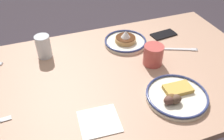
{
  "coord_description": "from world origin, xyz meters",
  "views": [
    {
      "loc": [
        0.31,
        0.8,
        1.46
      ],
      "look_at": [
        0.02,
        -0.0,
        0.77
      ],
      "focal_mm": 38.85,
      "sensor_mm": 36.0,
      "label": 1
    }
  ],
  "objects_px": {
    "plate_center_pancakes": "(176,96)",
    "cell_phone": "(164,35)",
    "plate_near_main": "(125,41)",
    "drinking_glass": "(44,48)",
    "coffee_mug": "(153,54)",
    "paper_napkin": "(99,121)",
    "fork_near": "(180,49)"
  },
  "relations": [
    {
      "from": "fork_near",
      "to": "plate_center_pancakes",
      "type": "bearing_deg",
      "value": 55.08
    },
    {
      "from": "coffee_mug",
      "to": "paper_napkin",
      "type": "xyz_separation_m",
      "value": [
        0.35,
        0.26,
        -0.05
      ]
    },
    {
      "from": "plate_near_main",
      "to": "cell_phone",
      "type": "bearing_deg",
      "value": -178.44
    },
    {
      "from": "drinking_glass",
      "to": "fork_near",
      "type": "distance_m",
      "value": 0.7
    },
    {
      "from": "paper_napkin",
      "to": "fork_near",
      "type": "xyz_separation_m",
      "value": [
        -0.55,
        -0.31,
        0.0
      ]
    },
    {
      "from": "plate_near_main",
      "to": "drinking_glass",
      "type": "bearing_deg",
      "value": -3.93
    },
    {
      "from": "cell_phone",
      "to": "coffee_mug",
      "type": "bearing_deg",
      "value": 42.6
    },
    {
      "from": "coffee_mug",
      "to": "drinking_glass",
      "type": "relative_size",
      "value": 1.05
    },
    {
      "from": "coffee_mug",
      "to": "cell_phone",
      "type": "bearing_deg",
      "value": -130.76
    },
    {
      "from": "coffee_mug",
      "to": "plate_near_main",
      "type": "bearing_deg",
      "value": -74.4
    },
    {
      "from": "cell_phone",
      "to": "paper_napkin",
      "type": "relative_size",
      "value": 0.96
    },
    {
      "from": "cell_phone",
      "to": "fork_near",
      "type": "relative_size",
      "value": 0.81
    },
    {
      "from": "plate_center_pancakes",
      "to": "cell_phone",
      "type": "distance_m",
      "value": 0.51
    },
    {
      "from": "cell_phone",
      "to": "plate_near_main",
      "type": "bearing_deg",
      "value": -5.07
    },
    {
      "from": "paper_napkin",
      "to": "drinking_glass",
      "type": "bearing_deg",
      "value": -75.2
    },
    {
      "from": "plate_near_main",
      "to": "drinking_glass",
      "type": "relative_size",
      "value": 1.96
    },
    {
      "from": "plate_center_pancakes",
      "to": "coffee_mug",
      "type": "xyz_separation_m",
      "value": [
        -0.02,
        -0.25,
        0.04
      ]
    },
    {
      "from": "plate_near_main",
      "to": "cell_phone",
      "type": "relative_size",
      "value": 1.59
    },
    {
      "from": "plate_near_main",
      "to": "plate_center_pancakes",
      "type": "distance_m",
      "value": 0.46
    },
    {
      "from": "plate_center_pancakes",
      "to": "coffee_mug",
      "type": "relative_size",
      "value": 2.09
    },
    {
      "from": "paper_napkin",
      "to": "fork_near",
      "type": "height_order",
      "value": "fork_near"
    },
    {
      "from": "plate_center_pancakes",
      "to": "paper_napkin",
      "type": "height_order",
      "value": "plate_center_pancakes"
    },
    {
      "from": "plate_center_pancakes",
      "to": "drinking_glass",
      "type": "distance_m",
      "value": 0.67
    },
    {
      "from": "plate_center_pancakes",
      "to": "coffee_mug",
      "type": "bearing_deg",
      "value": -94.62
    },
    {
      "from": "plate_center_pancakes",
      "to": "fork_near",
      "type": "distance_m",
      "value": 0.37
    },
    {
      "from": "plate_near_main",
      "to": "coffee_mug",
      "type": "xyz_separation_m",
      "value": [
        -0.06,
        0.21,
        0.03
      ]
    },
    {
      "from": "cell_phone",
      "to": "fork_near",
      "type": "distance_m",
      "value": 0.16
    },
    {
      "from": "drinking_glass",
      "to": "paper_napkin",
      "type": "xyz_separation_m",
      "value": [
        -0.13,
        0.49,
        -0.05
      ]
    },
    {
      "from": "fork_near",
      "to": "paper_napkin",
      "type": "bearing_deg",
      "value": 29.57
    },
    {
      "from": "plate_center_pancakes",
      "to": "plate_near_main",
      "type": "bearing_deg",
      "value": -85.32
    },
    {
      "from": "plate_near_main",
      "to": "coffee_mug",
      "type": "distance_m",
      "value": 0.22
    },
    {
      "from": "drinking_glass",
      "to": "plate_near_main",
      "type": "bearing_deg",
      "value": 176.07
    }
  ]
}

